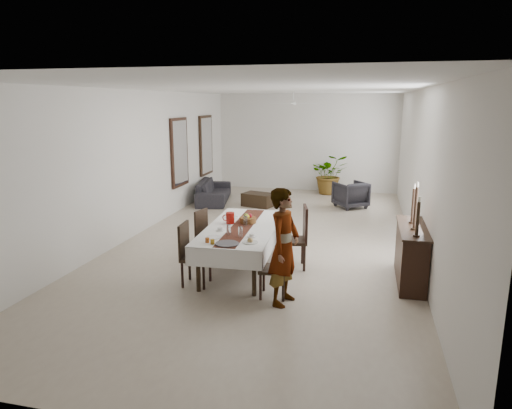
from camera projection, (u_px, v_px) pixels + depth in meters
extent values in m
cube|color=#B3A48E|center=(269.00, 240.00, 9.92)|extent=(6.00, 12.00, 0.00)
cube|color=white|center=(270.00, 89.00, 9.22)|extent=(6.00, 12.00, 0.02)
cube|color=silver|center=(307.00, 143.00, 15.25)|extent=(6.00, 0.02, 3.20)
cube|color=silver|center=(121.00, 263.00, 3.88)|extent=(6.00, 0.02, 3.20)
cube|color=silver|center=(139.00, 163.00, 10.26)|extent=(0.02, 12.00, 3.20)
cube|color=silver|center=(420.00, 172.00, 8.88)|extent=(0.02, 12.00, 3.20)
cube|color=black|center=(242.00, 228.00, 8.12)|extent=(1.14, 2.50, 0.05)
cylinder|color=black|center=(198.00, 270.00, 7.17)|extent=(0.07, 0.07, 0.71)
cylinder|color=black|center=(254.00, 274.00, 7.01)|extent=(0.07, 0.07, 0.71)
cylinder|color=black|center=(233.00, 230.00, 9.40)|extent=(0.07, 0.07, 0.71)
cylinder|color=black|center=(276.00, 232.00, 9.23)|extent=(0.07, 0.07, 0.71)
cube|color=silver|center=(242.00, 227.00, 8.11)|extent=(1.33, 2.69, 0.01)
cube|color=white|center=(210.00, 233.00, 8.26)|extent=(0.14, 2.63, 0.31)
cube|color=silver|center=(275.00, 236.00, 8.03)|extent=(0.14, 2.63, 0.31)
cube|color=white|center=(223.00, 259.00, 6.89)|extent=(1.20, 0.07, 0.31)
cube|color=silver|center=(256.00, 217.00, 9.40)|extent=(1.20, 0.07, 0.31)
cube|color=#592719|center=(242.00, 226.00, 8.11)|extent=(0.48, 2.57, 0.00)
cylinder|color=#96110A|center=(230.00, 218.00, 8.28)|extent=(0.16, 0.16, 0.20)
torus|color=#9C190B|center=(226.00, 218.00, 8.30)|extent=(0.12, 0.03, 0.12)
cylinder|color=white|center=(240.00, 232.00, 7.43)|extent=(0.07, 0.07, 0.17)
cylinder|color=white|center=(229.00, 230.00, 7.57)|extent=(0.07, 0.07, 0.17)
cylinder|color=silver|center=(245.00, 221.00, 8.13)|extent=(0.07, 0.07, 0.17)
cylinder|color=white|center=(252.00, 235.00, 7.46)|extent=(0.09, 0.09, 0.06)
cylinder|color=silver|center=(252.00, 237.00, 7.47)|extent=(0.15, 0.15, 0.01)
cylinder|color=silver|center=(220.00, 229.00, 7.82)|extent=(0.09, 0.09, 0.06)
cylinder|color=white|center=(220.00, 230.00, 7.82)|extent=(0.15, 0.15, 0.01)
cylinder|color=silver|center=(250.00, 242.00, 7.17)|extent=(0.25, 0.25, 0.02)
sphere|color=tan|center=(250.00, 240.00, 7.16)|extent=(0.09, 0.09, 0.09)
cylinder|color=white|center=(213.00, 237.00, 7.43)|extent=(0.25, 0.25, 0.02)
cylinder|color=silver|center=(232.00, 217.00, 8.71)|extent=(0.25, 0.25, 0.02)
cylinder|color=#3B3B3F|center=(227.00, 244.00, 7.08)|extent=(0.37, 0.37, 0.02)
cylinder|color=#9A6B16|center=(212.00, 242.00, 7.09)|extent=(0.07, 0.07, 0.08)
cylinder|color=#8B4114|center=(207.00, 240.00, 7.17)|extent=(0.07, 0.07, 0.08)
cylinder|color=brown|center=(248.00, 220.00, 8.33)|extent=(0.31, 0.31, 0.10)
sphere|color=maroon|center=(250.00, 216.00, 8.33)|extent=(0.09, 0.09, 0.09)
sphere|color=#597422|center=(246.00, 215.00, 8.35)|extent=(0.08, 0.08, 0.08)
sphere|color=yellow|center=(247.00, 217.00, 8.27)|extent=(0.09, 0.09, 0.09)
cube|color=black|center=(273.00, 269.00, 6.97)|extent=(0.45, 0.45, 0.05)
cylinder|color=black|center=(283.00, 289.00, 6.83)|extent=(0.05, 0.05, 0.42)
cylinder|color=black|center=(285.00, 280.00, 7.16)|extent=(0.05, 0.05, 0.42)
cylinder|color=black|center=(260.00, 287.00, 6.88)|extent=(0.05, 0.05, 0.42)
cylinder|color=black|center=(264.00, 279.00, 7.21)|extent=(0.05, 0.05, 0.42)
cube|color=black|center=(286.00, 252.00, 6.88)|extent=(0.07, 0.42, 0.54)
cube|color=black|center=(293.00, 241.00, 8.19)|extent=(0.58, 0.58, 0.05)
cylinder|color=black|center=(304.00, 258.00, 8.05)|extent=(0.06, 0.06, 0.48)
cylinder|color=black|center=(302.00, 251.00, 8.44)|extent=(0.06, 0.06, 0.48)
cylinder|color=black|center=(282.00, 258.00, 8.06)|extent=(0.06, 0.06, 0.48)
cylinder|color=black|center=(281.00, 251.00, 8.44)|extent=(0.06, 0.06, 0.48)
cube|color=black|center=(305.00, 223.00, 8.11)|extent=(0.15, 0.48, 0.61)
cube|color=black|center=(196.00, 258.00, 7.42)|extent=(0.46, 0.46, 0.05)
cylinder|color=black|center=(190.00, 267.00, 7.68)|extent=(0.05, 0.05, 0.43)
cylinder|color=black|center=(182.00, 275.00, 7.33)|extent=(0.05, 0.05, 0.43)
cylinder|color=black|center=(210.00, 269.00, 7.61)|extent=(0.05, 0.05, 0.43)
cylinder|color=black|center=(204.00, 277.00, 7.27)|extent=(0.05, 0.05, 0.43)
cube|color=black|center=(184.00, 240.00, 7.39)|extent=(0.06, 0.44, 0.56)
cube|color=black|center=(210.00, 239.00, 8.57)|extent=(0.49, 0.49, 0.05)
cylinder|color=black|center=(207.00, 246.00, 8.84)|extent=(0.05, 0.05, 0.40)
cylinder|color=black|center=(198.00, 251.00, 8.55)|extent=(0.05, 0.05, 0.40)
cylinder|color=black|center=(222.00, 249.00, 8.69)|extent=(0.05, 0.05, 0.40)
cylinder|color=black|center=(213.00, 254.00, 8.40)|extent=(0.05, 0.05, 0.40)
cube|color=black|center=(201.00, 223.00, 8.59)|extent=(0.13, 0.41, 0.52)
imported|color=#95979D|center=(284.00, 247.00, 6.65)|extent=(0.56, 0.72, 1.75)
cube|color=black|center=(411.00, 255.00, 7.55)|extent=(0.41, 1.52, 0.91)
cube|color=black|center=(413.00, 228.00, 7.44)|extent=(0.45, 1.58, 0.03)
cylinder|color=black|center=(416.00, 236.00, 6.91)|extent=(0.10, 0.10, 0.03)
cylinder|color=black|center=(418.00, 218.00, 6.85)|extent=(0.05, 0.05, 0.51)
cylinder|color=#EEEACE|center=(419.00, 199.00, 6.78)|extent=(0.04, 0.04, 0.08)
cylinder|color=black|center=(414.00, 229.00, 7.29)|extent=(0.10, 0.10, 0.03)
cylinder|color=black|center=(416.00, 208.00, 7.22)|extent=(0.05, 0.05, 0.66)
cylinder|color=white|center=(417.00, 185.00, 7.14)|extent=(0.04, 0.04, 0.08)
cylinder|color=black|center=(412.00, 222.00, 7.68)|extent=(0.10, 0.10, 0.03)
cylinder|color=black|center=(413.00, 205.00, 7.61)|extent=(0.05, 0.05, 0.56)
cylinder|color=beige|center=(415.00, 186.00, 7.54)|extent=(0.04, 0.04, 0.08)
imported|color=#242126|center=(214.00, 191.00, 13.71)|extent=(1.25, 2.26, 0.62)
imported|color=#272429|center=(351.00, 195.00, 12.92)|extent=(1.12, 1.12, 0.74)
cube|color=black|center=(258.00, 200.00, 13.11)|extent=(0.97, 0.78, 0.38)
imported|color=#245723|center=(330.00, 174.00, 14.79)|extent=(1.36, 1.24, 1.29)
cube|color=black|center=(179.00, 152.00, 12.34)|extent=(0.06, 1.05, 1.85)
cube|color=white|center=(181.00, 152.00, 12.33)|extent=(0.01, 0.90, 1.70)
cube|color=black|center=(206.00, 145.00, 14.33)|extent=(0.06, 1.05, 1.85)
cube|color=white|center=(207.00, 145.00, 14.32)|extent=(0.01, 0.90, 1.70)
cylinder|color=silver|center=(293.00, 96.00, 12.08)|extent=(0.04, 0.04, 0.20)
cylinder|color=silver|center=(293.00, 103.00, 12.13)|extent=(0.16, 0.16, 0.08)
cube|color=silver|center=(295.00, 103.00, 12.46)|extent=(0.10, 0.55, 0.01)
cube|color=white|center=(291.00, 103.00, 11.79)|extent=(0.10, 0.55, 0.01)
cube|color=silver|center=(306.00, 103.00, 12.04)|extent=(0.55, 0.10, 0.01)
cube|color=silver|center=(280.00, 103.00, 12.21)|extent=(0.55, 0.10, 0.01)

